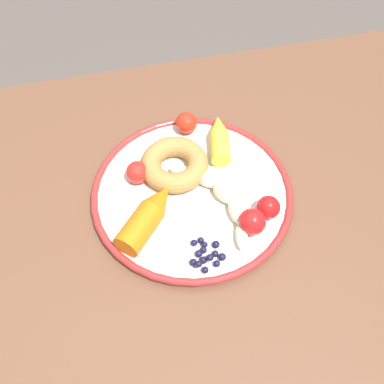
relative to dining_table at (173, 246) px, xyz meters
The scene contains 12 objects.
ground_plane 0.68m from the dining_table, ahead, with size 6.00×6.00×0.00m, color #574E49.
dining_table is the anchor object (origin of this frame).
plate 0.12m from the dining_table, 140.04° to the right, with size 0.33×0.33×0.02m.
banana 0.14m from the dining_table, behind, with size 0.11×0.19×0.03m.
carrot_orange 0.13m from the dining_table, 11.96° to the left, with size 0.12×0.12×0.04m.
carrot_yellow 0.21m from the dining_table, 131.71° to the right, with size 0.05×0.11×0.03m.
donut 0.15m from the dining_table, 105.54° to the right, with size 0.11×0.11×0.03m, color #B78243.
blueberry_pile 0.14m from the dining_table, 113.30° to the left, with size 0.06×0.06×0.02m.
tomato_near 0.18m from the dining_table, 155.18° to the left, with size 0.04×0.04×0.04m, color red.
tomato_mid 0.20m from the dining_table, 167.53° to the left, with size 0.04×0.04×0.04m, color red.
tomato_far 0.15m from the dining_table, 64.02° to the right, with size 0.04×0.04×0.04m, color red.
tomato_extra 0.22m from the dining_table, 110.27° to the right, with size 0.04×0.04×0.04m, color red.
Camera 1 is at (0.06, 0.39, 1.40)m, focal length 42.94 mm.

